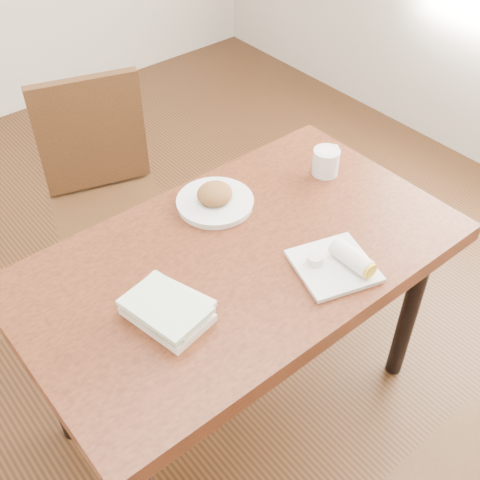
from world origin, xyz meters
TOP-DOWN VIEW (x-y plane):
  - ground at (0.00, 0.00)m, footprint 4.00×5.00m
  - table at (0.00, 0.00)m, footprint 1.29×0.75m
  - chair_far at (-0.04, 0.76)m, footprint 0.53×0.53m
  - plate_scone at (0.08, 0.22)m, footprint 0.24×0.24m
  - coffee_mug at (0.47, 0.12)m, footprint 0.13×0.09m
  - plate_burrito at (0.17, -0.23)m, footprint 0.26×0.26m
  - book_stack at (-0.30, -0.07)m, footprint 0.21×0.25m

SIDE VIEW (x-z plane):
  - ground at x=0.00m, z-range -0.01..0.00m
  - chair_far at x=-0.04m, z-range 0.07..1.03m
  - table at x=0.00m, z-range 0.29..1.04m
  - plate_burrito at x=0.17m, z-range 0.74..0.81m
  - plate_scone at x=0.08m, z-range 0.74..0.81m
  - book_stack at x=-0.30m, z-range 0.75..0.81m
  - coffee_mug at x=0.47m, z-range 0.75..0.84m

